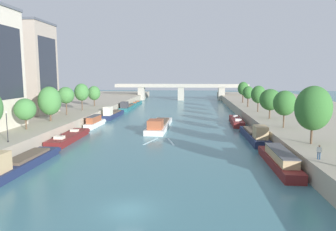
% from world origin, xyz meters
% --- Properties ---
extents(ground_plane, '(400.00, 400.00, 0.00)m').
position_xyz_m(ground_plane, '(0.00, 0.00, 0.00)').
color(ground_plane, '#42757F').
extents(quay_left, '(36.00, 170.00, 2.46)m').
position_xyz_m(quay_left, '(-36.34, 55.00, 1.23)').
color(quay_left, '#A89E89').
rests_on(quay_left, ground).
extents(quay_right, '(36.00, 170.00, 2.46)m').
position_xyz_m(quay_right, '(36.34, 55.00, 1.23)').
color(quay_right, '#A89E89').
rests_on(quay_right, ground).
extents(barge_midriver, '(4.32, 20.02, 2.77)m').
position_xyz_m(barge_midriver, '(-1.81, 40.59, 0.83)').
color(barge_midriver, silver).
rests_on(barge_midriver, ground).
extents(wake_behind_barge, '(5.60, 5.94, 0.03)m').
position_xyz_m(wake_behind_barge, '(-0.07, 27.60, 0.01)').
color(wake_behind_barge, silver).
rests_on(wake_behind_barge, ground).
extents(moored_boat_left_second, '(3.22, 15.62, 3.29)m').
position_xyz_m(moored_boat_left_second, '(-16.04, 10.01, 0.95)').
color(moored_boat_left_second, '#1E284C').
rests_on(moored_boat_left_second, ground).
extents(moored_boat_left_near, '(3.03, 14.24, 2.26)m').
position_xyz_m(moored_boat_left_near, '(-16.66, 27.10, 0.61)').
color(moored_boat_left_near, maroon).
rests_on(moored_boat_left_near, ground).
extents(moored_boat_left_upstream, '(2.12, 10.27, 2.58)m').
position_xyz_m(moored_boat_left_upstream, '(-16.70, 41.74, 1.07)').
color(moored_boat_left_upstream, silver).
rests_on(moored_boat_left_upstream, ground).
extents(moored_boat_left_midway, '(2.81, 15.08, 3.38)m').
position_xyz_m(moored_boat_left_midway, '(-16.67, 56.99, 0.98)').
color(moored_boat_left_midway, '#1E284C').
rests_on(moored_boat_left_midway, ground).
extents(moored_boat_left_gap_after, '(3.15, 15.80, 3.01)m').
position_xyz_m(moored_boat_left_gap_after, '(-16.58, 75.61, 0.89)').
color(moored_boat_left_gap_after, '#23666B').
rests_on(moored_boat_left_gap_after, ground).
extents(moored_boat_left_downstream, '(2.15, 13.19, 2.08)m').
position_xyz_m(moored_boat_left_downstream, '(-16.46, 92.22, 0.52)').
color(moored_boat_left_downstream, '#23666B').
rests_on(moored_boat_left_downstream, ground).
extents(moored_boat_right_end, '(2.47, 14.49, 2.35)m').
position_xyz_m(moored_boat_right_end, '(16.71, 14.02, 0.99)').
color(moored_boat_right_end, maroon).
rests_on(moored_boat_right_end, ground).
extents(moored_boat_right_upstream, '(2.89, 15.61, 3.41)m').
position_xyz_m(moored_boat_right_upstream, '(16.70, 29.96, 1.01)').
color(moored_boat_right_upstream, '#1E284C').
rests_on(moored_boat_right_upstream, ground).
extents(moored_boat_right_midway, '(3.05, 14.50, 2.44)m').
position_xyz_m(moored_boat_right_midway, '(16.00, 48.30, 0.69)').
color(moored_boat_right_midway, maroon).
rests_on(moored_boat_right_midway, ground).
extents(tree_left_past_mid, '(3.59, 3.59, 5.33)m').
position_xyz_m(tree_left_past_mid, '(-23.03, 24.43, 5.92)').
color(tree_left_past_mid, brown).
rests_on(tree_left_past_mid, quay_left).
extents(tree_left_distant, '(4.54, 4.54, 6.96)m').
position_xyz_m(tree_left_distant, '(-23.22, 33.87, 6.55)').
color(tree_left_distant, brown).
rests_on(tree_left_distant, quay_left).
extents(tree_left_nearest, '(3.76, 3.76, 6.50)m').
position_xyz_m(tree_left_nearest, '(-23.75, 43.05, 7.03)').
color(tree_left_nearest, brown).
rests_on(tree_left_nearest, quay_left).
extents(tree_left_midway, '(3.72, 3.72, 7.00)m').
position_xyz_m(tree_left_midway, '(-23.40, 52.16, 7.21)').
color(tree_left_midway, brown).
rests_on(tree_left_midway, quay_left).
extents(tree_left_by_lamp, '(3.65, 3.65, 5.95)m').
position_xyz_m(tree_left_by_lamp, '(-23.72, 63.03, 6.30)').
color(tree_left_by_lamp, brown).
rests_on(tree_left_by_lamp, quay_left).
extents(tree_right_second, '(4.75, 4.75, 7.91)m').
position_xyz_m(tree_right_second, '(21.66, 17.05, 7.35)').
color(tree_right_second, brown).
rests_on(tree_right_second, quay_right).
extents(tree_right_by_lamp, '(3.92, 3.92, 6.59)m').
position_xyz_m(tree_right_by_lamp, '(21.60, 29.69, 6.83)').
color(tree_right_by_lamp, brown).
rests_on(tree_right_by_lamp, quay_right).
extents(tree_right_distant, '(4.48, 4.48, 6.32)m').
position_xyz_m(tree_right_distant, '(21.91, 40.97, 6.50)').
color(tree_right_distant, brown).
rests_on(tree_right_distant, quay_right).
extents(tree_right_far, '(3.64, 3.64, 6.58)m').
position_xyz_m(tree_right_far, '(21.84, 52.64, 6.83)').
color(tree_right_far, brown).
rests_on(tree_right_far, quay_right).
extents(tree_right_end_of_row, '(3.22, 3.22, 5.95)m').
position_xyz_m(tree_right_end_of_row, '(21.41, 64.37, 6.58)').
color(tree_right_end_of_row, brown).
rests_on(tree_right_end_of_row, quay_right).
extents(tree_right_past_mid, '(3.59, 3.59, 6.87)m').
position_xyz_m(tree_right_past_mid, '(22.07, 77.60, 7.14)').
color(tree_right_past_mid, brown).
rests_on(tree_right_past_mid, quay_right).
extents(lamppost_left_bank, '(0.28, 0.28, 4.34)m').
position_xyz_m(lamppost_left_bank, '(-20.17, 14.65, 4.84)').
color(lamppost_left_bank, black).
rests_on(lamppost_left_bank, quay_left).
extents(building_left_far_end, '(10.42, 10.91, 21.51)m').
position_xyz_m(building_left_far_end, '(-33.38, 44.52, 13.23)').
color(building_left_far_end, '#A89989').
rests_on(building_left_far_end, quay_left).
extents(bridge_far, '(60.67, 4.40, 7.36)m').
position_xyz_m(bridge_far, '(0.00, 114.55, 4.68)').
color(bridge_far, '#ADA899').
rests_on(bridge_far, ground).
extents(person_on_quay, '(0.46, 0.35, 1.63)m').
position_xyz_m(person_on_quay, '(19.62, 9.25, 3.38)').
color(person_on_quay, navy).
rests_on(person_on_quay, quay_right).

